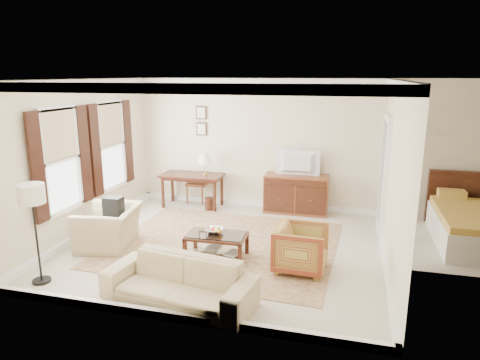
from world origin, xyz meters
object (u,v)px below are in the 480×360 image
at_px(striped_armchair, 301,246).
at_px(club_armchair, 109,220).
at_px(sofa, 179,275).
at_px(sideboard, 296,194).
at_px(writing_desk, 192,179).
at_px(coffee_table, 217,240).
at_px(tv, 297,155).

height_order(striped_armchair, club_armchair, club_armchair).
height_order(club_armchair, sofa, club_armchair).
xyz_separation_m(sideboard, club_armchair, (-2.95, -2.73, 0.05)).
bearing_deg(writing_desk, coffee_table, -61.43).
bearing_deg(sofa, sideboard, 85.11).
bearing_deg(striped_armchair, sideboard, 11.22).
height_order(coffee_table, sofa, sofa).
bearing_deg(sideboard, club_armchair, -137.23).
height_order(tv, coffee_table, tv).
bearing_deg(tv, sideboard, -90.00).
distance_m(tv, striped_armchair, 3.00).
distance_m(sideboard, coffee_table, 2.89).
xyz_separation_m(sideboard, tv, (0.00, -0.02, 0.88)).
relative_size(tv, sofa, 0.45).
distance_m(coffee_table, sofa, 1.51).
bearing_deg(coffee_table, writing_desk, 118.57).
relative_size(tv, striped_armchair, 1.14).
distance_m(sideboard, club_armchair, 4.02).
relative_size(sideboard, striped_armchair, 1.72).
bearing_deg(club_armchair, sideboard, 123.33).
xyz_separation_m(writing_desk, tv, (2.36, 0.13, 0.65)).
distance_m(writing_desk, club_armchair, 2.65).
xyz_separation_m(coffee_table, sofa, (-0.04, -1.50, 0.08)).
xyz_separation_m(sideboard, sofa, (-1.00, -4.23, -0.03)).
relative_size(writing_desk, sofa, 0.69).
bearing_deg(striped_armchair, club_armchair, 90.27).
height_order(sideboard, club_armchair, club_armchair).
xyz_separation_m(tv, striped_armchair, (0.45, -2.83, -0.90)).
height_order(sideboard, tv, tv).
bearing_deg(writing_desk, club_armchair, -102.87).
xyz_separation_m(writing_desk, club_armchair, (-0.59, -2.57, -0.18)).
distance_m(writing_desk, sideboard, 2.38).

